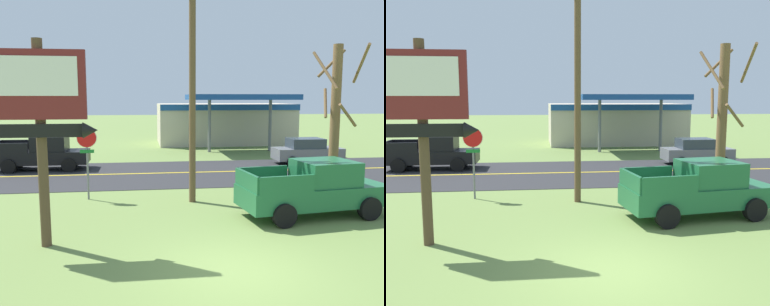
# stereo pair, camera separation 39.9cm
# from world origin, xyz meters

# --- Properties ---
(ground_plane) EXTENTS (180.00, 180.00, 0.00)m
(ground_plane) POSITION_xyz_m (0.00, 0.00, 0.00)
(ground_plane) COLOR olive
(road_asphalt) EXTENTS (140.00, 8.00, 0.02)m
(road_asphalt) POSITION_xyz_m (0.00, 13.00, 0.01)
(road_asphalt) COLOR #2B2B2D
(road_asphalt) RESTS_ON ground
(road_centre_line) EXTENTS (126.00, 0.20, 0.01)m
(road_centre_line) POSITION_xyz_m (0.00, 13.00, 0.02)
(road_centre_line) COLOR gold
(road_centre_line) RESTS_ON road_asphalt
(motel_sign) EXTENTS (2.80, 0.54, 5.72)m
(motel_sign) POSITION_xyz_m (-4.81, 2.23, 3.85)
(motel_sign) COLOR brown
(motel_sign) RESTS_ON ground
(stop_sign) EXTENTS (0.80, 0.08, 2.95)m
(stop_sign) POSITION_xyz_m (-4.35, 7.60, 2.03)
(stop_sign) COLOR slate
(stop_sign) RESTS_ON ground
(utility_pole) EXTENTS (1.66, 0.26, 9.38)m
(utility_pole) POSITION_xyz_m (-0.15, 6.71, 4.96)
(utility_pole) COLOR brown
(utility_pole) RESTS_ON ground
(bare_tree) EXTENTS (2.12, 1.91, 6.32)m
(bare_tree) POSITION_xyz_m (5.89, 6.93, 3.35)
(bare_tree) COLOR brown
(bare_tree) RESTS_ON ground
(gas_station) EXTENTS (12.00, 11.50, 4.40)m
(gas_station) POSITION_xyz_m (5.50, 27.14, 1.94)
(gas_station) COLOR beige
(gas_station) RESTS_ON ground
(pickup_green_parked_on_lawn) EXTENTS (5.42, 2.76, 1.96)m
(pickup_green_parked_on_lawn) POSITION_xyz_m (3.88, 4.24, 0.96)
(pickup_green_parked_on_lawn) COLOR #1E6038
(pickup_green_parked_on_lawn) RESTS_ON ground
(pickup_black_on_road) EXTENTS (5.20, 2.24, 1.96)m
(pickup_black_on_road) POSITION_xyz_m (-7.74, 15.00, 0.96)
(pickup_black_on_road) COLOR black
(pickup_black_on_road) RESTS_ON ground
(car_grey_near_lane) EXTENTS (4.20, 2.00, 1.64)m
(car_grey_near_lane) POSITION_xyz_m (8.18, 15.00, 0.83)
(car_grey_near_lane) COLOR slate
(car_grey_near_lane) RESTS_ON ground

